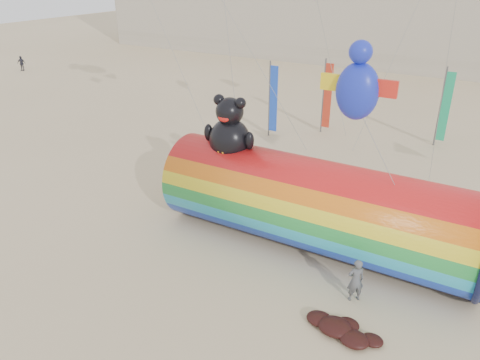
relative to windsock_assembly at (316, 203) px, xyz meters
The scene contains 5 objects.
ground 4.80m from the windsock_assembly, 154.96° to the right, with size 160.00×160.00×0.00m, color #CCB58C.
windsock_assembly is the anchor object (origin of this frame).
kite_handler 3.95m from the windsock_assembly, 45.06° to the right, with size 0.62×0.41×1.70m, color #515357.
fabric_bundle 5.66m from the windsock_assembly, 57.85° to the right, with size 2.62×1.35×0.41m.
festival_banners 14.11m from the windsock_assembly, 103.91° to the left, with size 11.02×3.94×5.20m.
Camera 1 is at (9.86, -14.56, 11.08)m, focal length 35.00 mm.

